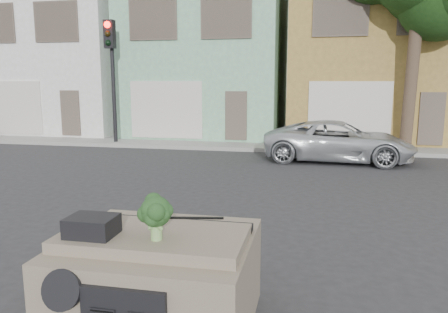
% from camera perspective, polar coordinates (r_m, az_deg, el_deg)
% --- Properties ---
extents(ground_plane, '(120.00, 120.00, 0.00)m').
position_cam_1_polar(ground_plane, '(7.88, -0.74, -9.98)').
color(ground_plane, '#303033').
rests_on(ground_plane, ground).
extents(sidewalk, '(40.00, 3.00, 0.15)m').
position_cam_1_polar(sidewalk, '(18.00, 6.42, 1.52)').
color(sidewalk, gray).
rests_on(sidewalk, ground).
extents(townhouse_white, '(7.20, 8.20, 7.55)m').
position_cam_1_polar(townhouse_white, '(25.14, -18.88, 11.88)').
color(townhouse_white, white).
rests_on(townhouse_white, ground).
extents(townhouse_mint, '(7.20, 8.20, 7.55)m').
position_cam_1_polar(townhouse_mint, '(22.35, -1.61, 12.71)').
color(townhouse_mint, '#86BD9A').
rests_on(townhouse_mint, ground).
extents(townhouse_tan, '(7.20, 8.20, 7.55)m').
position_cam_1_polar(townhouse_tan, '(21.90, 18.34, 12.28)').
color(townhouse_tan, olive).
rests_on(townhouse_tan, ground).
extents(silver_pickup, '(5.01, 2.54, 1.36)m').
position_cam_1_polar(silver_pickup, '(15.16, 14.63, -0.60)').
color(silver_pickup, silver).
rests_on(silver_pickup, ground).
extents(traffic_signal, '(0.40, 0.40, 5.10)m').
position_cam_1_polar(traffic_signal, '(18.59, -14.38, 9.20)').
color(traffic_signal, black).
rests_on(traffic_signal, ground).
extents(tree_near, '(4.40, 4.00, 8.50)m').
position_cam_1_polar(tree_near, '(17.45, 23.60, 14.27)').
color(tree_near, '#183612').
rests_on(tree_near, ground).
extents(car_dashboard, '(2.00, 1.80, 1.12)m').
position_cam_1_polar(car_dashboard, '(5.00, -8.40, -15.30)').
color(car_dashboard, '#7C6F5C').
rests_on(car_dashboard, ground).
extents(instrument_hump, '(0.48, 0.38, 0.20)m').
position_cam_1_polar(instrument_hump, '(4.68, -16.86, -8.68)').
color(instrument_hump, black).
rests_on(instrument_hump, car_dashboard).
extents(wiper_arm, '(0.69, 0.15, 0.02)m').
position_cam_1_polar(wiper_arm, '(5.04, -4.06, -8.00)').
color(wiper_arm, black).
rests_on(wiper_arm, car_dashboard).
extents(broccoli, '(0.45, 0.45, 0.45)m').
position_cam_1_polar(broccoli, '(4.38, -8.87, -7.89)').
color(broccoli, '#1C3B19').
rests_on(broccoli, car_dashboard).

